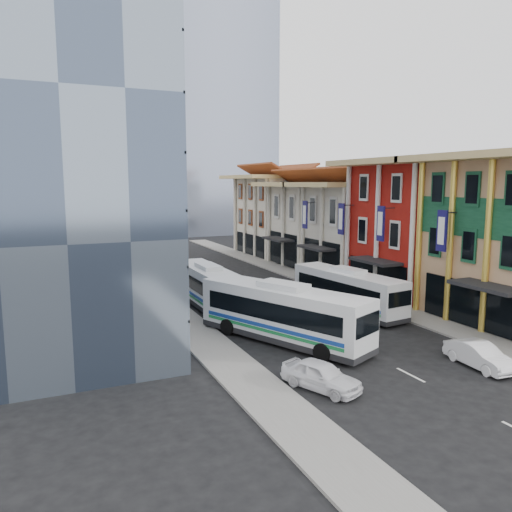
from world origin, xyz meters
name	(u,v)px	position (x,y,z in m)	size (l,w,h in m)	color
ground	(424,382)	(0.00, 0.00, 0.00)	(200.00, 200.00, 0.00)	black
sidewalk_right	(333,288)	(8.50, 22.00, 0.07)	(3.00, 90.00, 0.15)	slate
sidewalk_left	(165,304)	(-8.50, 22.00, 0.07)	(3.00, 90.00, 0.15)	slate
shophouse_red	(414,231)	(14.00, 17.00, 6.00)	(8.00, 10.00, 12.00)	#AC1C13
shophouse_cream_near	(354,232)	(14.00, 26.50, 5.00)	(8.00, 9.00, 10.00)	silver
shophouse_cream_mid	(313,226)	(14.00, 35.50, 5.00)	(8.00, 9.00, 10.00)	silver
shophouse_cream_far	(276,217)	(14.00, 46.00, 5.50)	(8.00, 12.00, 11.00)	silver
office_tower	(49,116)	(-17.00, 19.00, 15.00)	(12.00, 26.00, 30.00)	#404E66
office_block_far	(56,213)	(-16.00, 42.00, 7.00)	(10.00, 18.00, 14.00)	gray
bus_left_near	(283,312)	(-3.77, 9.05, 2.02)	(2.95, 12.60, 4.04)	silver
bus_left_far	(209,286)	(-5.28, 19.83, 1.86)	(2.71, 11.59, 3.72)	silver
bus_right	(347,289)	(4.69, 13.99, 1.81)	(2.64, 11.29, 3.62)	white
sedan_left	(321,375)	(-5.50, 1.39, 0.74)	(1.76, 4.35, 1.48)	white
sedan_right	(480,355)	(4.34, 0.31, 0.72)	(1.52, 4.36, 1.44)	white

